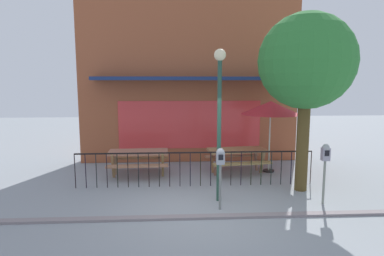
% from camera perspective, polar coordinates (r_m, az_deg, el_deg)
% --- Properties ---
extents(ground, '(40.00, 40.00, 0.00)m').
position_cam_1_polar(ground, '(7.67, 1.52, -14.07)').
color(ground, gray).
extents(pub_storefront, '(7.77, 1.24, 5.75)m').
position_cam_1_polar(pub_storefront, '(11.93, -0.42, 7.92)').
color(pub_storefront, '#503223').
rests_on(pub_storefront, ground).
extents(patio_fence_front, '(6.55, 0.04, 0.97)m').
position_cam_1_polar(patio_fence_front, '(9.15, 0.58, -6.01)').
color(patio_fence_front, black).
rests_on(patio_fence_front, ground).
extents(picnic_table_left, '(1.84, 1.42, 0.79)m').
position_cam_1_polar(picnic_table_left, '(10.31, -9.20, -4.79)').
color(picnic_table_left, '#A66B53').
rests_on(picnic_table_left, ground).
extents(picnic_table_right, '(1.95, 1.57, 0.79)m').
position_cam_1_polar(picnic_table_right, '(10.56, 7.74, -4.46)').
color(picnic_table_right, '#A0774A').
rests_on(picnic_table_right, ground).
extents(patio_umbrella, '(1.85, 1.85, 2.27)m').
position_cam_1_polar(patio_umbrella, '(10.70, 13.37, 3.36)').
color(patio_umbrella, black).
rests_on(patio_umbrella, ground).
extents(parking_meter_near, '(0.18, 0.17, 1.42)m').
position_cam_1_polar(parking_meter_near, '(7.44, 4.90, -5.91)').
color(parking_meter_near, slate).
rests_on(parking_meter_near, ground).
extents(parking_meter_far, '(0.18, 0.17, 1.44)m').
position_cam_1_polar(parking_meter_far, '(8.34, 21.98, -4.81)').
color(parking_meter_far, gray).
rests_on(parking_meter_far, ground).
extents(street_tree, '(2.45, 2.45, 4.62)m').
position_cam_1_polar(street_tree, '(9.04, 19.09, 10.60)').
color(street_tree, '#4D3D1D').
rests_on(street_tree, ground).
extents(street_lamp, '(0.28, 0.28, 3.63)m').
position_cam_1_polar(street_lamp, '(7.80, 4.74, 4.41)').
color(street_lamp, '#234637').
rests_on(street_lamp, ground).
extents(curb_edge, '(10.88, 0.20, 0.11)m').
position_cam_1_polar(curb_edge, '(7.30, 1.80, -15.24)').
color(curb_edge, gray).
rests_on(curb_edge, ground).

